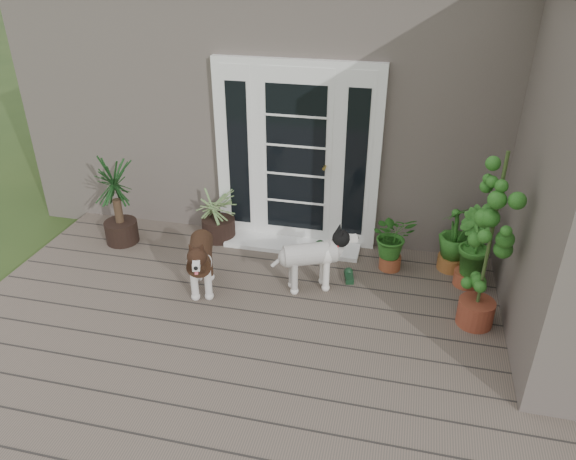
# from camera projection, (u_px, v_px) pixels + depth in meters

# --- Properties ---
(deck) EXTENTS (6.20, 4.60, 0.12)m
(deck) POSITION_uv_depth(u_px,v_px,m) (264.00, 366.00, 4.77)
(deck) COLOR #6B5B4C
(deck) RESTS_ON ground
(house_main) EXTENTS (7.40, 4.00, 3.10)m
(house_main) POSITION_uv_depth(u_px,v_px,m) (341.00, 84.00, 7.70)
(house_main) COLOR #665E54
(house_main) RESTS_ON ground
(door_unit) EXTENTS (1.90, 0.14, 2.15)m
(door_unit) POSITION_uv_depth(u_px,v_px,m) (297.00, 156.00, 6.15)
(door_unit) COLOR white
(door_unit) RESTS_ON deck
(door_step) EXTENTS (1.60, 0.40, 0.05)m
(door_step) POSITION_uv_depth(u_px,v_px,m) (292.00, 245.00, 6.48)
(door_step) COLOR white
(door_step) RESTS_ON deck
(brindle_dog) EXTENTS (0.56, 0.84, 0.64)m
(brindle_dog) POSITION_uv_depth(u_px,v_px,m) (201.00, 263.00, 5.56)
(brindle_dog) COLOR #3E2516
(brindle_dog) RESTS_ON deck
(white_dog) EXTENTS (0.79, 0.58, 0.61)m
(white_dog) POSITION_uv_depth(u_px,v_px,m) (310.00, 263.00, 5.59)
(white_dog) COLOR white
(white_dog) RESTS_ON deck
(spider_plant) EXTENTS (0.78, 0.78, 0.72)m
(spider_plant) POSITION_uv_depth(u_px,v_px,m) (218.00, 212.00, 6.51)
(spider_plant) COLOR #829D61
(spider_plant) RESTS_ON deck
(yucca) EXTENTS (0.88, 0.88, 1.07)m
(yucca) POSITION_uv_depth(u_px,v_px,m) (117.00, 202.00, 6.35)
(yucca) COLOR #133311
(yucca) RESTS_ON deck
(herb_a) EXTENTS (0.61, 0.61, 0.61)m
(herb_a) POSITION_uv_depth(u_px,v_px,m) (392.00, 245.00, 5.93)
(herb_a) COLOR #255719
(herb_a) RESTS_ON deck
(herb_b) EXTENTS (0.59, 0.59, 0.65)m
(herb_b) POSITION_uv_depth(u_px,v_px,m) (470.00, 258.00, 5.63)
(herb_b) COLOR #1C5518
(herb_b) RESTS_ON deck
(herb_c) EXTENTS (0.58, 0.58, 0.64)m
(herb_c) POSITION_uv_depth(u_px,v_px,m) (454.00, 244.00, 5.91)
(herb_c) COLOR #1F5F1B
(herb_c) RESTS_ON deck
(sapling) EXTENTS (0.71, 0.71, 1.81)m
(sapling) POSITION_uv_depth(u_px,v_px,m) (490.00, 241.00, 4.77)
(sapling) COLOR #17521A
(sapling) RESTS_ON deck
(clog_left) EXTENTS (0.17, 0.27, 0.08)m
(clog_left) POSITION_uv_depth(u_px,v_px,m) (349.00, 276.00, 5.86)
(clog_left) COLOR black
(clog_left) RESTS_ON deck
(clog_right) EXTENTS (0.18, 0.35, 0.10)m
(clog_right) POSITION_uv_depth(u_px,v_px,m) (318.00, 250.00, 6.32)
(clog_right) COLOR black
(clog_right) RESTS_ON deck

